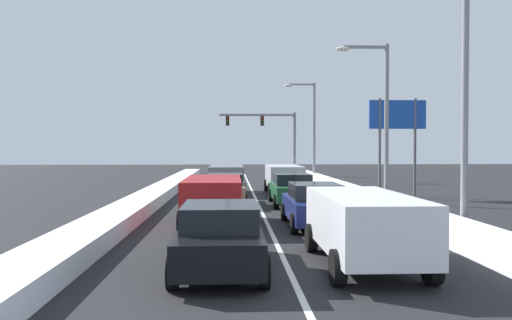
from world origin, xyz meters
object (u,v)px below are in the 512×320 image
object	(u,v)px
suv_white_right_lane_nearest	(364,223)
street_lamp_right_far	(310,122)
sedan_tan_center_lane_third	(225,189)
street_lamp_right_near	(454,78)
sedan_black_center_lane_nearest	(220,237)
roadside_sign_right	(397,125)
suv_silver_right_lane_fourth	(284,177)
suv_gray_center_lane_fourth	(227,177)
street_lamp_right_mid	(379,108)
sedan_green_right_lane_third	(292,189)
suv_red_center_lane_second	(213,196)
traffic_light_gantry	(271,130)
sedan_navy_right_lane_second	(314,205)

from	to	relation	value
suv_white_right_lane_nearest	street_lamp_right_far	size ratio (longest dim) A/B	0.59
sedan_tan_center_lane_third	street_lamp_right_near	bearing A→B (deg)	-48.54
sedan_black_center_lane_nearest	roadside_sign_right	size ratio (longest dim) A/B	0.82
suv_silver_right_lane_fourth	suv_gray_center_lane_fourth	bearing A→B (deg)	-178.78
street_lamp_right_mid	street_lamp_right_near	bearing A→B (deg)	-91.40
suv_silver_right_lane_fourth	street_lamp_right_mid	distance (m)	7.73
street_lamp_right_near	street_lamp_right_mid	xyz separation A→B (m)	(0.22, 9.15, -0.23)
sedan_green_right_lane_third	suv_gray_center_lane_fourth	size ratio (longest dim) A/B	0.92
suv_gray_center_lane_fourth	street_lamp_right_far	bearing A→B (deg)	61.90
suv_silver_right_lane_fourth	street_lamp_right_near	world-z (taller)	street_lamp_right_near
sedan_black_center_lane_nearest	suv_gray_center_lane_fourth	bearing A→B (deg)	90.19
street_lamp_right_near	roadside_sign_right	bearing A→B (deg)	80.07
street_lamp_right_near	suv_silver_right_lane_fourth	bearing A→B (deg)	105.50
suv_red_center_lane_second	traffic_light_gantry	size ratio (longest dim) A/B	0.65
sedan_navy_right_lane_second	traffic_light_gantry	xyz separation A→B (m)	(0.97, 32.73, 3.73)
traffic_light_gantry	street_lamp_right_mid	bearing A→B (deg)	-82.08
suv_red_center_lane_second	street_lamp_right_far	world-z (taller)	street_lamp_right_far
suv_silver_right_lane_fourth	sedan_tan_center_lane_third	size ratio (longest dim) A/B	1.09
sedan_green_right_lane_third	suv_gray_center_lane_fourth	xyz separation A→B (m)	(-3.19, 6.07, 0.25)
sedan_green_right_lane_third	sedan_black_center_lane_nearest	size ratio (longest dim) A/B	1.00
suv_red_center_lane_second	street_lamp_right_near	world-z (taller)	street_lamp_right_near
sedan_green_right_lane_third	street_lamp_right_far	size ratio (longest dim) A/B	0.54
suv_silver_right_lane_fourth	roadside_sign_right	size ratio (longest dim) A/B	0.89
suv_red_center_lane_second	street_lamp_right_far	distance (m)	26.70
sedan_navy_right_lane_second	street_lamp_right_near	distance (m)	6.18
suv_gray_center_lane_fourth	street_lamp_right_near	xyz separation A→B (m)	(7.44, -14.36, 3.96)
street_lamp_right_far	sedan_navy_right_lane_second	bearing A→B (deg)	-98.34
street_lamp_right_mid	roadside_sign_right	distance (m)	3.62
sedan_black_center_lane_nearest	suv_gray_center_lane_fourth	distance (m)	19.08
sedan_navy_right_lane_second	suv_silver_right_lane_fourth	world-z (taller)	suv_silver_right_lane_fourth
suv_gray_center_lane_fourth	street_lamp_right_mid	xyz separation A→B (m)	(7.66, -5.21, 3.73)
street_lamp_right_mid	street_lamp_right_far	bearing A→B (deg)	92.13
sedan_green_right_lane_third	street_lamp_right_mid	distance (m)	6.05
sedan_green_right_lane_third	suv_gray_center_lane_fourth	distance (m)	6.86
sedan_black_center_lane_nearest	sedan_tan_center_lane_third	xyz separation A→B (m)	(-0.06, 13.13, 0.00)
sedan_navy_right_lane_second	street_lamp_right_far	distance (m)	26.49
street_lamp_right_near	street_lamp_right_far	xyz separation A→B (m)	(-0.46, 27.44, -0.03)
suv_silver_right_lane_fourth	suv_red_center_lane_second	world-z (taller)	same
sedan_navy_right_lane_second	sedan_tan_center_lane_third	world-z (taller)	same
sedan_tan_center_lane_third	suv_gray_center_lane_fourth	xyz separation A→B (m)	(-0.01, 5.95, 0.25)
traffic_light_gantry	roadside_sign_right	size ratio (longest dim) A/B	1.37
suv_white_right_lane_nearest	traffic_light_gantry	distance (m)	38.88
sedan_navy_right_lane_second	street_lamp_right_far	xyz separation A→B (m)	(3.79, 25.88, 4.18)
street_lamp_right_far	sedan_green_right_lane_third	bearing A→B (deg)	-101.20
sedan_tan_center_lane_third	roadside_sign_right	size ratio (longest dim) A/B	0.82
suv_white_right_lane_nearest	sedan_navy_right_lane_second	world-z (taller)	suv_white_right_lane_nearest
street_lamp_right_near	traffic_light_gantry	bearing A→B (deg)	95.46
suv_red_center_lane_second	street_lamp_right_mid	xyz separation A→B (m)	(8.02, 7.07, 3.73)
suv_white_right_lane_nearest	sedan_green_right_lane_third	world-z (taller)	suv_white_right_lane_nearest
suv_white_right_lane_nearest	street_lamp_right_far	xyz separation A→B (m)	(3.61, 31.87, 3.93)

